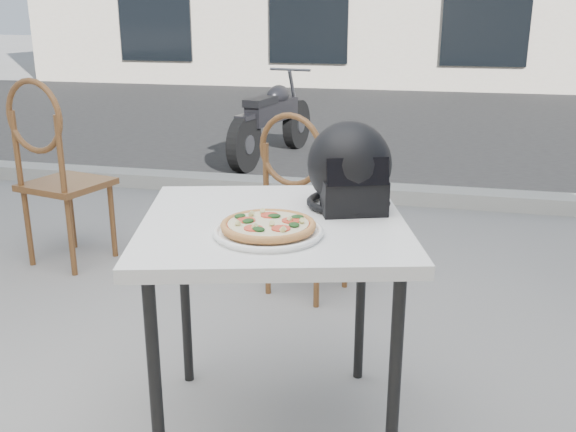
% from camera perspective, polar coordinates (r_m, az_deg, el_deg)
% --- Properties ---
extents(ground, '(80.00, 80.00, 0.00)m').
position_cam_1_polar(ground, '(2.74, -9.78, -15.04)').
color(ground, gray).
rests_on(ground, ground).
extents(street_asphalt, '(30.00, 8.00, 0.00)m').
position_cam_1_polar(street_asphalt, '(9.27, 7.23, 8.34)').
color(street_asphalt, black).
rests_on(street_asphalt, ground).
extents(curb, '(30.00, 0.25, 0.12)m').
position_cam_1_polar(curb, '(5.38, 2.53, 2.41)').
color(curb, '#A9A89E').
rests_on(curb, ground).
extents(cafe_table_main, '(1.05, 1.05, 0.82)m').
position_cam_1_polar(cafe_table_main, '(2.14, -1.29, -2.14)').
color(cafe_table_main, white).
rests_on(cafe_table_main, ground).
extents(plate, '(0.36, 0.36, 0.02)m').
position_cam_1_polar(plate, '(1.96, -1.76, -1.43)').
color(plate, white).
rests_on(plate, cafe_table_main).
extents(pizza, '(0.36, 0.36, 0.04)m').
position_cam_1_polar(pizza, '(1.95, -1.76, -0.80)').
color(pizza, '#CA8949').
rests_on(pizza, plate).
extents(helmet, '(0.38, 0.39, 0.30)m').
position_cam_1_polar(helmet, '(2.22, 5.51, 4.10)').
color(helmet, black).
rests_on(helmet, cafe_table_main).
extents(cafe_chair_main, '(0.49, 0.49, 1.00)m').
position_cam_1_polar(cafe_chair_main, '(3.33, 1.11, 1.79)').
color(cafe_chair_main, brown).
rests_on(cafe_chair_main, ground).
extents(cafe_chair_side, '(0.53, 0.53, 1.13)m').
position_cam_1_polar(cafe_chair_side, '(3.98, -20.09, 4.37)').
color(cafe_chair_side, brown).
rests_on(cafe_chair_side, ground).
extents(motorcycle, '(0.54, 1.80, 0.90)m').
position_cam_1_polar(motorcycle, '(6.72, -1.36, 8.41)').
color(motorcycle, black).
rests_on(motorcycle, street_asphalt).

